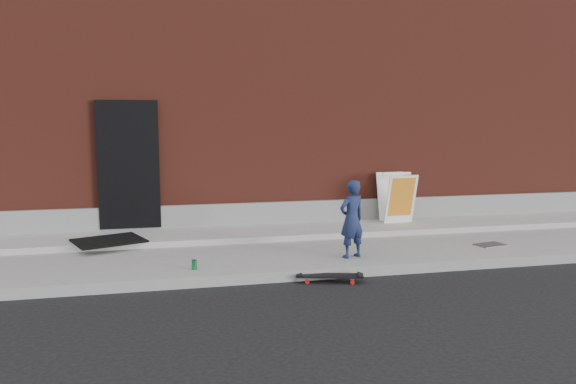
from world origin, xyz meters
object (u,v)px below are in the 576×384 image
object	(u,v)px
child	(352,219)
pizza_sign	(397,197)
soda_can	(194,265)
skateboard	(330,276)

from	to	relation	value
child	pizza_sign	world-z (taller)	child
soda_can	child	bearing A→B (deg)	4.10
skateboard	soda_can	bearing A→B (deg)	164.50
child	soda_can	distance (m)	2.39
child	pizza_sign	bearing A→B (deg)	-147.75
pizza_sign	skateboard	bearing A→B (deg)	-128.44
skateboard	pizza_sign	world-z (taller)	pizza_sign
child	pizza_sign	size ratio (longest dim) A/B	1.23
skateboard	pizza_sign	distance (m)	3.50
skateboard	soda_can	world-z (taller)	soda_can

